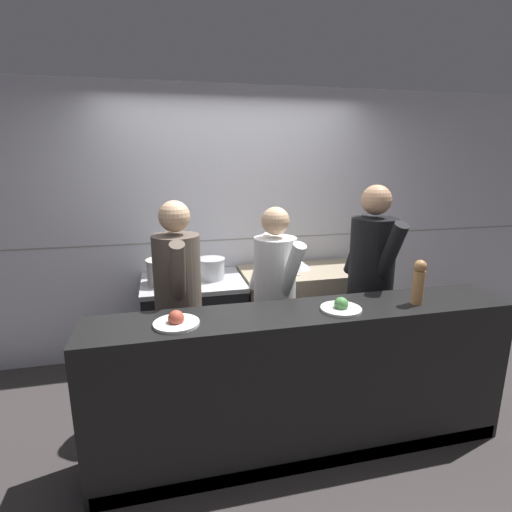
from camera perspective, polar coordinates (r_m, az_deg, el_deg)
The scene contains 15 objects.
ground_plane at distance 3.22m, azimuth 2.01°, elevation -23.31°, with size 14.00×14.00×0.00m, color #383333.
wall_back_tiled at distance 3.98m, azimuth -3.21°, elevation 4.60°, with size 8.00×0.06×2.60m.
oven_range at distance 3.79m, azimuth -8.81°, elevation -9.70°, with size 0.90×0.71×0.87m.
prep_counter at distance 4.00m, azimuth 6.92°, elevation -8.19°, with size 1.22×0.65×0.89m.
pass_counter at distance 2.79m, azimuth 7.05°, elevation -17.49°, with size 2.76×0.45×1.01m.
stock_pot at distance 3.56m, azimuth -13.16°, elevation -2.08°, with size 0.29×0.29×0.22m.
sauce_pot at distance 3.63m, azimuth -6.44°, elevation -1.73°, with size 0.26×0.26×0.19m.
mixing_bowl_steel at distance 3.90m, azimuth 6.41°, elevation -1.21°, with size 0.21×0.21×0.08m.
chefs_knife at distance 3.66m, azimuth 3.26°, elevation -2.70°, with size 0.33×0.09×0.02m.
plated_dish_main at distance 2.37m, azimuth -11.32°, elevation -9.15°, with size 0.27×0.27×0.09m.
plated_dish_appetiser at distance 2.59m, azimuth 12.06°, elevation -7.16°, with size 0.26×0.26×0.09m.
pepper_mill at distance 2.80m, azimuth 22.23°, elevation -3.33°, with size 0.08×0.08×0.30m.
chef_head_cook at distance 2.98m, azimuth -11.00°, elevation -6.43°, with size 0.34×0.72×1.66m.
chef_sous at distance 3.12m, azimuth 2.67°, elevation -5.98°, with size 0.41×0.69×1.59m.
chef_line at distance 3.34m, azimuth 16.02°, elevation -3.61°, with size 0.38×0.76×1.75m.
Camera 1 is at (-0.69, -2.46, 1.96)m, focal length 28.00 mm.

